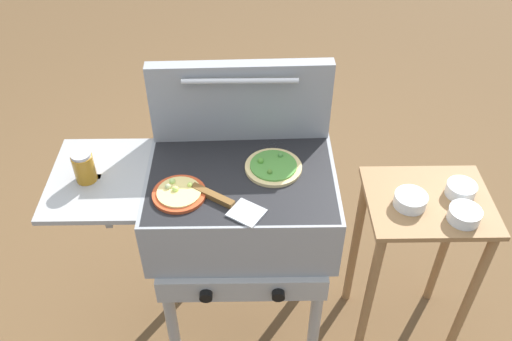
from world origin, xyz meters
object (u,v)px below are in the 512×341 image
(topping_bowl_middle, at_px, (464,215))
(grill, at_px, (238,207))
(prep_table, at_px, (417,242))
(topping_bowl_far, at_px, (461,190))
(topping_bowl_near, at_px, (410,200))
(sauce_jar, at_px, (84,167))
(pizza_cheese, at_px, (179,193))
(pizza_veggie, at_px, (273,167))
(spatula, at_px, (226,203))

(topping_bowl_middle, bearing_deg, grill, 173.05)
(prep_table, bearing_deg, topping_bowl_far, 13.00)
(grill, xyz_separation_m, topping_bowl_middle, (0.76, -0.09, 0.04))
(topping_bowl_near, relative_size, topping_bowl_middle, 1.05)
(grill, distance_m, sauce_jar, 0.53)
(pizza_cheese, xyz_separation_m, sauce_jar, (-0.31, 0.08, 0.04))
(pizza_veggie, bearing_deg, sauce_jar, -175.91)
(pizza_cheese, relative_size, spatula, 0.70)
(sauce_jar, distance_m, topping_bowl_far, 1.29)
(sauce_jar, distance_m, prep_table, 1.24)
(pizza_veggie, relative_size, topping_bowl_middle, 1.77)
(pizza_veggie, relative_size, sauce_jar, 1.77)
(grill, relative_size, spatula, 3.87)
(spatula, distance_m, topping_bowl_far, 0.84)
(pizza_veggie, relative_size, prep_table, 0.25)
(topping_bowl_far, bearing_deg, pizza_cheese, -173.01)
(sauce_jar, height_order, spatula, sauce_jar)
(grill, height_order, pizza_cheese, pizza_cheese)
(pizza_veggie, distance_m, topping_bowl_near, 0.49)
(topping_bowl_far, distance_m, topping_bowl_middle, 0.13)
(spatula, bearing_deg, prep_table, 11.04)
(sauce_jar, xyz_separation_m, prep_table, (1.17, 0.01, -0.40))
(pizza_cheese, height_order, topping_bowl_middle, pizza_cheese)
(topping_bowl_near, bearing_deg, sauce_jar, 179.37)
(prep_table, height_order, topping_bowl_middle, topping_bowl_middle)
(pizza_cheese, distance_m, spatula, 0.16)
(pizza_veggie, height_order, topping_bowl_far, pizza_veggie)
(spatula, distance_m, prep_table, 0.80)
(prep_table, bearing_deg, pizza_cheese, -173.81)
(pizza_veggie, xyz_separation_m, prep_table, (0.55, -0.03, -0.36))
(pizza_cheese, relative_size, pizza_veggie, 0.90)
(pizza_cheese, relative_size, topping_bowl_middle, 1.59)
(spatula, height_order, topping_bowl_middle, spatula)
(pizza_cheese, height_order, spatula, pizza_cheese)
(sauce_jar, relative_size, topping_bowl_far, 1.05)
(pizza_cheese, distance_m, topping_bowl_middle, 0.95)
(sauce_jar, xyz_separation_m, spatula, (0.46, -0.13, -0.05))
(pizza_veggie, height_order, sauce_jar, sauce_jar)
(pizza_veggie, xyz_separation_m, sauce_jar, (-0.62, -0.04, 0.05))
(pizza_veggie, bearing_deg, prep_table, -3.29)
(grill, distance_m, topping_bowl_middle, 0.77)
(pizza_cheese, distance_m, pizza_veggie, 0.33)
(spatula, height_order, topping_bowl_far, spatula)
(sauce_jar, bearing_deg, spatula, -15.06)
(grill, bearing_deg, pizza_veggie, 16.36)
(topping_bowl_near, bearing_deg, pizza_cheese, -174.98)
(spatula, bearing_deg, sauce_jar, 164.94)
(sauce_jar, xyz_separation_m, topping_bowl_far, (1.28, 0.04, -0.16))
(spatula, bearing_deg, pizza_veggie, 47.68)
(pizza_veggie, distance_m, sauce_jar, 0.62)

